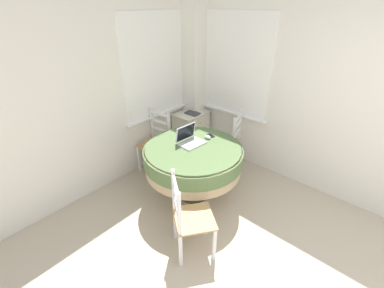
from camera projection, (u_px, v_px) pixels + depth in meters
corner_room_shell at (218, 99)px, 3.06m from camera, size 4.33×5.01×2.55m
round_dining_table at (193, 157)px, 3.19m from camera, size 1.23×1.23×0.75m
laptop at (190, 140)px, 3.18m from camera, size 0.33×0.27×0.22m
computer_mouse at (208, 137)px, 3.30m from camera, size 0.06×0.09×0.05m
cell_phone at (211, 135)px, 3.37m from camera, size 0.08×0.12×0.01m
dining_chair_near_back_window at (156, 143)px, 3.84m from camera, size 0.43×0.43×0.92m
dining_chair_near_right_window at (228, 142)px, 3.86m from camera, size 0.49×0.49×0.92m
dining_chair_camera_near at (189, 218)px, 2.51m from camera, size 0.54×0.54×0.92m
corner_cabinet at (191, 131)px, 4.40m from camera, size 0.56×0.41×0.69m
book_on_cabinet at (192, 113)px, 4.18m from camera, size 0.16×0.22×0.02m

